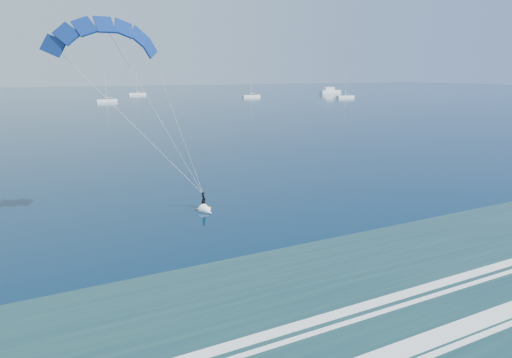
{
  "coord_description": "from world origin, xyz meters",
  "views": [
    {
      "loc": [
        -19.89,
        -8.01,
        12.64
      ],
      "look_at": [
        -2.26,
        25.57,
        3.76
      ],
      "focal_mm": 32.0,
      "sensor_mm": 36.0,
      "label": 1
    }
  ],
  "objects": [
    {
      "name": "sailboat_1",
      "position": [
        15.83,
        200.11,
        0.68
      ],
      "size": [
        8.43,
        2.4,
        11.74
      ],
      "color": "white",
      "rests_on": "ground"
    },
    {
      "name": "sailboat_4",
      "position": [
        128.62,
        177.8,
        0.69
      ],
      "size": [
        9.75,
        2.4,
        13.07
      ],
      "color": "white",
      "rests_on": "ground"
    },
    {
      "name": "sailboat_2",
      "position": [
        42.93,
        258.22,
        0.69
      ],
      "size": [
        9.65,
        2.4,
        13.0
      ],
      "color": "white",
      "rests_on": "ground"
    },
    {
      "name": "sailboat_3",
      "position": [
        89.31,
        205.37,
        0.69
      ],
      "size": [
        9.56,
        2.4,
        12.93
      ],
      "color": "white",
      "rests_on": "ground"
    },
    {
      "name": "motor_yacht",
      "position": [
        152.78,
        223.12,
        1.51
      ],
      "size": [
        13.83,
        3.69,
        5.87
      ],
      "color": "white",
      "rests_on": "ground"
    },
    {
      "name": "kitesurfer_rig",
      "position": [
        -9.66,
        28.02,
        8.86
      ],
      "size": [
        15.16,
        8.13,
        17.42
      ],
      "color": "yellow",
      "rests_on": "ground"
    }
  ]
}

